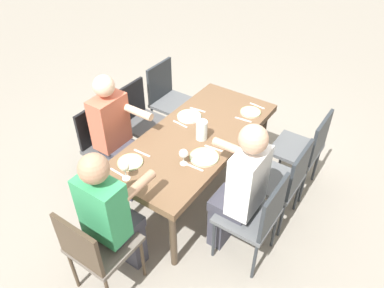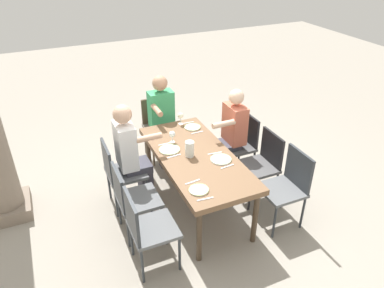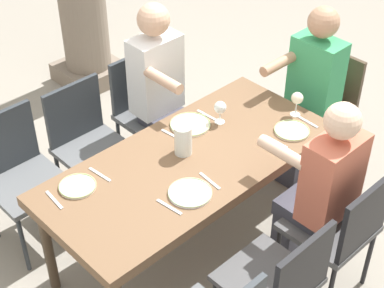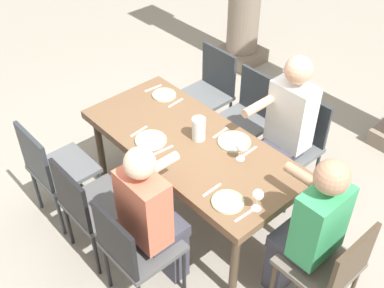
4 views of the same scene
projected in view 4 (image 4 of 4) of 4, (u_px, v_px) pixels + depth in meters
The scene contains 27 objects.
ground_plane at pixel (191, 208), 4.06m from camera, with size 16.00×16.00×0.00m, color gray.
dining_table at pixel (190, 148), 3.64m from camera, with size 1.78×0.81×0.73m.
chair_west_north at pixel (209, 89), 4.53m from camera, with size 0.44×0.44×0.89m.
chair_west_south at pixel (53, 167), 3.68m from camera, with size 0.44×0.44×0.91m.
chair_mid_north at pixel (248, 114), 4.25m from camera, with size 0.44×0.44×0.87m.
chair_mid_south at pixel (89, 204), 3.40m from camera, with size 0.44×0.44×0.88m.
chair_east_north at pixel (295, 140), 3.94m from camera, with size 0.44×0.44×0.88m.
chair_east_south at pixel (133, 247), 3.09m from camera, with size 0.44×0.44×0.88m.
chair_head_east at pixel (330, 266), 2.98m from camera, with size 0.44×0.44×0.88m.
diner_woman_green at pixel (153, 216), 3.08m from camera, with size 0.35×0.49×1.28m.
diner_man_white at pixel (284, 129), 3.73m from camera, with size 0.35×0.50×1.34m.
diner_guest_third at pixel (309, 229), 2.98m from camera, with size 0.49×0.35×1.30m.
plate_0 at pixel (164, 95), 4.06m from camera, with size 0.20×0.20×0.02m.
fork_0 at pixel (153, 88), 4.15m from camera, with size 0.02×0.17×0.01m, color silver.
spoon_0 at pixel (176, 103), 3.98m from camera, with size 0.02×0.17×0.01m, color silver.
plate_1 at pixel (151, 140), 3.60m from camera, with size 0.24×0.24×0.02m.
fork_1 at pixel (139, 131), 3.69m from camera, with size 0.02×0.17×0.01m, color silver.
spoon_1 at pixel (163, 150), 3.51m from camera, with size 0.02×0.17×0.01m, color silver.
plate_2 at pixel (234, 142), 3.58m from camera, with size 0.25×0.25×0.02m.
wine_glass_2 at pixel (241, 148), 3.38m from camera, with size 0.08×0.08×0.15m.
fork_2 at pixel (220, 133), 3.67m from camera, with size 0.02×0.17×0.01m, color silver.
spoon_2 at pixel (249, 152), 3.50m from camera, with size 0.02×0.17×0.01m, color silver.
plate_3 at pixel (228, 202), 3.11m from camera, with size 0.22×0.22×0.02m.
wine_glass_3 at pixel (258, 195), 3.00m from camera, with size 0.08×0.08×0.16m.
fork_3 at pixel (212, 190), 3.20m from camera, with size 0.02×0.17×0.01m, color silver.
spoon_3 at pixel (245, 215), 3.02m from camera, with size 0.02×0.17×0.01m, color silver.
water_pitcher at pixel (199, 130), 3.57m from camera, with size 0.10×0.10×0.18m.
Camera 4 is at (2.08, -1.85, 3.01)m, focal length 44.77 mm.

